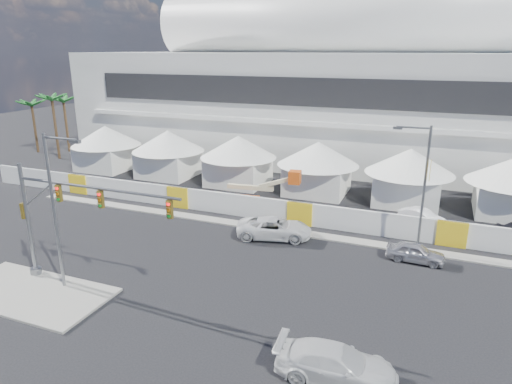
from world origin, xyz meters
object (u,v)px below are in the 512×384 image
at_px(streetlight_median, 56,202).
at_px(lot_car_a, 422,217).
at_px(pickup_near, 336,364).
at_px(streetlight_curb, 422,181).
at_px(pickup_curb, 274,228).
at_px(boom_lift, 244,199).
at_px(sedan_silver, 415,252).
at_px(traffic_mast, 57,218).

bearing_deg(streetlight_median, lot_car_a, 44.90).
relative_size(pickup_near, streetlight_curb, 0.59).
height_order(pickup_curb, boom_lift, boom_lift).
relative_size(sedan_silver, boom_lift, 0.49).
bearing_deg(boom_lift, streetlight_median, -111.74).
bearing_deg(pickup_curb, streetlight_curb, -97.26).
bearing_deg(pickup_curb, traffic_mast, 124.48).
bearing_deg(sedan_silver, pickup_curb, 90.49).
height_order(pickup_curb, pickup_near, pickup_curb).
relative_size(lot_car_a, streetlight_curb, 0.42).
relative_size(sedan_silver, traffic_mast, 0.34).
height_order(sedan_silver, streetlight_curb, streetlight_curb).
distance_m(streetlight_curb, boom_lift, 16.31).
distance_m(lot_car_a, streetlight_curb, 7.68).
bearing_deg(lot_car_a, sedan_silver, -153.71).
distance_m(pickup_near, streetlight_median, 18.24).
bearing_deg(sedan_silver, streetlight_median, 123.35).
xyz_separation_m(pickup_curb, streetlight_median, (-9.33, -12.50, 4.88)).
relative_size(streetlight_curb, boom_lift, 1.15).
xyz_separation_m(traffic_mast, streetlight_curb, (20.56, 13.50, 1.03)).
xyz_separation_m(pickup_near, boom_lift, (-12.92, 19.33, 0.30)).
relative_size(pickup_near, lot_car_a, 1.39).
height_order(streetlight_median, streetlight_curb, streetlight_median).
bearing_deg(streetlight_median, sedan_silver, 31.39).
relative_size(pickup_curb, lot_car_a, 1.50).
relative_size(sedan_silver, pickup_curb, 0.68).
relative_size(streetlight_median, streetlight_curb, 1.03).
distance_m(pickup_near, traffic_mast, 18.66).
height_order(sedan_silver, pickup_curb, pickup_curb).
bearing_deg(boom_lift, streetlight_curb, -19.66).
bearing_deg(streetlight_curb, lot_car_a, 87.98).
relative_size(pickup_near, traffic_mast, 0.47).
relative_size(pickup_curb, streetlight_median, 0.61).
bearing_deg(streetlight_curb, pickup_curb, -171.67).
height_order(sedan_silver, boom_lift, boom_lift).
bearing_deg(streetlight_curb, boom_lift, 167.48).
height_order(sedan_silver, streetlight_median, streetlight_median).
xyz_separation_m(sedan_silver, traffic_mast, (-20.70, -11.68, 3.75)).
bearing_deg(traffic_mast, sedan_silver, 29.44).
relative_size(sedan_silver, streetlight_curb, 0.43).
relative_size(pickup_near, streetlight_median, 0.57).
bearing_deg(streetlight_median, boom_lift, 75.40).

